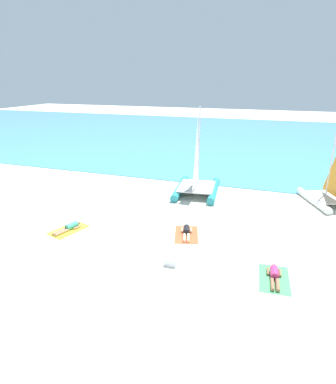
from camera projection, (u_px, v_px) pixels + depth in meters
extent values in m
plane|color=silver|center=(193.00, 184.00, 23.15)|extent=(120.00, 120.00, 0.00)
cube|color=#4C9EB7|center=(234.00, 137.00, 41.02)|extent=(120.00, 40.00, 0.05)
cylinder|color=white|center=(313.00, 200.00, 19.49)|extent=(1.82, 3.50, 0.42)
cube|color=silver|center=(331.00, 197.00, 19.32)|extent=(2.67, 2.89, 0.05)
cylinder|color=silver|center=(332.00, 160.00, 19.10)|extent=(0.09, 0.09, 4.32)
cylinder|color=teal|center=(180.00, 188.00, 21.49)|extent=(0.95, 4.23, 0.48)
cylinder|color=teal|center=(214.00, 191.00, 21.03)|extent=(0.95, 4.23, 0.48)
cube|color=silver|center=(196.00, 186.00, 20.98)|extent=(2.50, 2.93, 0.06)
cylinder|color=silver|center=(199.00, 147.00, 20.72)|extent=(0.10, 0.10, 5.01)
pyramid|color=white|center=(197.00, 152.00, 19.86)|extent=(0.31, 2.20, 4.21)
cube|color=yellow|center=(69.00, 230.00, 16.13)|extent=(1.61, 2.14, 0.01)
cylinder|color=#3FB28C|center=(72.00, 226.00, 16.23)|extent=(0.47, 0.68, 0.30)
sphere|color=tan|center=(78.00, 223.00, 16.54)|extent=(0.22, 0.22, 0.22)
cylinder|color=tan|center=(60.00, 231.00, 15.81)|extent=(0.36, 0.79, 0.14)
cylinder|color=tan|center=(62.00, 232.00, 15.71)|extent=(0.36, 0.79, 0.14)
cylinder|color=tan|center=(72.00, 225.00, 16.50)|extent=(0.23, 0.46, 0.10)
cylinder|color=tan|center=(77.00, 227.00, 16.25)|extent=(0.23, 0.46, 0.10)
cube|color=#EA5933|center=(186.00, 235.00, 15.65)|extent=(1.57, 2.13, 0.01)
cylinder|color=black|center=(187.00, 230.00, 15.79)|extent=(0.46, 0.68, 0.30)
sphere|color=#D8AD84|center=(187.00, 226.00, 16.17)|extent=(0.22, 0.22, 0.22)
cylinder|color=#D8AD84|center=(184.00, 237.00, 15.21)|extent=(0.34, 0.79, 0.14)
cylinder|color=#D8AD84|center=(188.00, 237.00, 15.19)|extent=(0.34, 0.79, 0.14)
cylinder|color=#D8AD84|center=(182.00, 230.00, 15.97)|extent=(0.22, 0.46, 0.10)
cylinder|color=#D8AD84|center=(191.00, 230.00, 15.95)|extent=(0.22, 0.46, 0.10)
cube|color=#4CB266|center=(274.00, 279.00, 12.20)|extent=(1.24, 1.98, 0.01)
cylinder|color=#D83372|center=(274.00, 272.00, 12.33)|extent=(0.35, 0.64, 0.30)
sphere|color=#8C6647|center=(274.00, 267.00, 12.70)|extent=(0.22, 0.22, 0.22)
cylinder|color=#8C6647|center=(272.00, 284.00, 11.78)|extent=(0.20, 0.79, 0.14)
cylinder|color=#8C6647|center=(278.00, 284.00, 11.74)|extent=(0.20, 0.79, 0.14)
cylinder|color=#8C6647|center=(268.00, 271.00, 12.55)|extent=(0.13, 0.46, 0.10)
cylinder|color=#8C6647|center=(280.00, 273.00, 12.45)|extent=(0.13, 0.46, 0.10)
cube|color=white|center=(171.00, 261.00, 13.06)|extent=(0.50, 0.36, 0.36)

